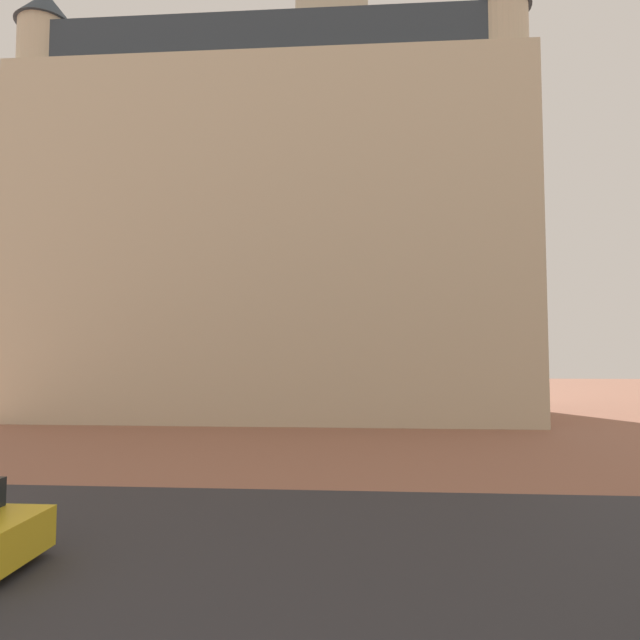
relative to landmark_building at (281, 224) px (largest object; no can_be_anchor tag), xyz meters
name	(u,v)px	position (x,y,z in m)	size (l,w,h in m)	color
ground_plane	(302,538)	(3.43, -20.35, -11.68)	(120.00, 120.00, 0.00)	#93604C
street_asphalt_strip	(301,543)	(3.43, -20.64, -11.68)	(120.00, 7.71, 0.00)	#2D2D33
landmark_building	(281,224)	(0.00, 0.00, 0.00)	(28.69, 11.58, 39.91)	beige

